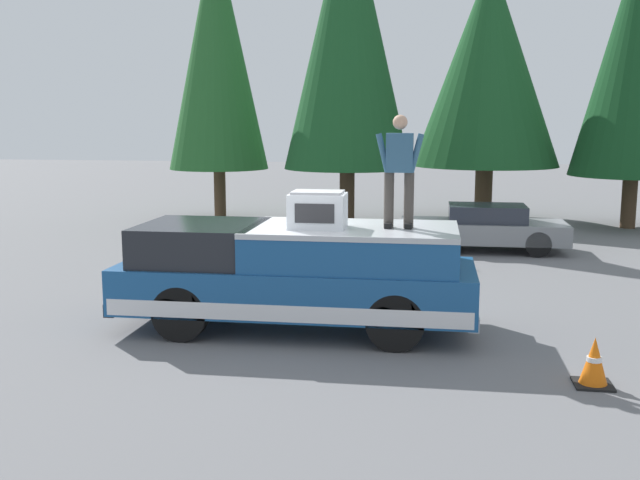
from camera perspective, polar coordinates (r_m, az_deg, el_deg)
The scene contains 10 objects.
ground_plane at distance 11.91m, azimuth -2.59°, elevation -6.66°, with size 90.00×90.00×0.00m, color slate.
pickup_truck at distance 11.56m, azimuth -1.81°, elevation -2.70°, with size 2.01×5.54×1.65m.
compressor_unit at distance 11.14m, azimuth -0.17°, elevation 2.35°, with size 0.65×0.84×0.56m.
person_on_truck_bed at distance 11.15m, azimuth 6.14°, elevation 5.53°, with size 0.29×0.72×1.69m.
parked_car_grey at distance 18.99m, azimuth 12.49°, elevation 0.93°, with size 1.64×4.10×1.16m.
traffic_cone at distance 9.88m, azimuth 20.38°, elevation -8.89°, with size 0.47×0.47×0.62m.
conifer_far_left at distance 24.24m, azimuth 23.42°, elevation 13.42°, with size 3.69×3.69×9.09m.
conifer_left at distance 24.71m, azimuth 12.83°, elevation 13.09°, with size 4.67×4.67×8.26m.
conifer_center_left at distance 23.26m, azimuth 2.17°, elevation 15.71°, with size 3.92×3.92×10.02m.
conifer_center_right at distance 24.89m, azimuth -7.97°, elevation 14.37°, with size 3.25×3.25×9.39m.
Camera 1 is at (-11.23, -2.26, 3.28)m, focal length 41.49 mm.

